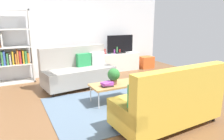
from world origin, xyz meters
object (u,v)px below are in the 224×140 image
couch_green (169,102)px  bottle_1 (117,50)px  tv (120,44)px  tv_console (120,62)px  vase_1 (109,52)px  couch_beige (78,71)px  potted_plant (114,75)px  bookshelf (11,50)px  coffee_table (115,85)px  table_book_0 (107,86)px  storage_trunk (146,62)px  bottle_0 (114,52)px  vase_0 (105,51)px  bottle_2 (120,51)px

couch_green → bottle_1: couch_green is taller
tv → bottle_1: size_ratio=4.20×
tv_console → vase_1: (-0.40, 0.05, 0.39)m
couch_beige → potted_plant: (0.36, -1.43, 0.18)m
bookshelf → coffee_table: bearing=-52.4°
couch_beige → table_book_0: size_ratio=8.32×
bookshelf → vase_1: (3.13, 0.03, -0.27)m
couch_green → storage_trunk: 4.55m
potted_plant → bookshelf: bearing=127.0°
couch_green → potted_plant: size_ratio=5.42×
table_book_0 → coffee_table: bearing=20.1°
vase_1 → bookshelf: bearing=-179.5°
couch_green → tv: size_ratio=1.94×
vase_1 → couch_green: bearing=-101.9°
potted_plant → coffee_table: bearing=7.5°
couch_green → bottle_0: 4.08m
tv_console → storage_trunk: size_ratio=2.69×
bookshelf → bottle_1: size_ratio=8.83×
coffee_table → vase_0: size_ratio=5.96×
vase_0 → bottle_0: size_ratio=1.21×
tv_console → table_book_0: tv_console is taller
couch_green → potted_plant: couch_green is taller
tv → storage_trunk: 1.32m
table_book_0 → bottle_2: bearing=56.3°
potted_plant → vase_0: (0.99, 2.62, 0.11)m
potted_plant → bottle_0: 2.86m
tv_console → storage_trunk: bearing=-5.2°
couch_green → bottle_1: (1.11, 3.95, 0.31)m
vase_1 → bottle_1: size_ratio=0.55×
potted_plant → bottle_1: 2.91m
storage_trunk → bottle_1: 1.35m
table_book_0 → bookshelf: bearing=123.3°
bookshelf → potted_plant: bearing=-53.0°
potted_plant → bottle_2: (1.54, 2.53, 0.09)m
table_book_0 → bottle_0: bearing=59.7°
vase_1 → bottle_0: (0.15, -0.09, 0.01)m
table_book_0 → vase_1: bearing=63.0°
bookshelf → table_book_0: (1.75, -2.67, -0.54)m
coffee_table → vase_0: bearing=70.0°
potted_plant → bottle_1: size_ratio=1.50×
couch_beige → table_book_0: bearing=88.0°
storage_trunk → vase_1: vase_1 is taller
tv → bottle_0: tv is taller
storage_trunk → tv: bearing=175.8°
vase_0 → bottle_2: bearing=-9.3°
coffee_table → bottle_1: 2.91m
table_book_0 → vase_0: (1.19, 2.70, 0.30)m
tv → vase_0: bearing=173.1°
bottle_0 → bottle_1: 0.11m
couch_green → bottle_2: couch_green is taller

